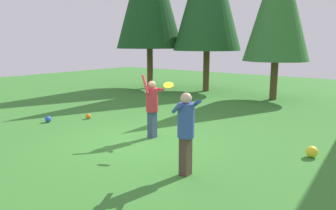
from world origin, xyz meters
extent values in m
plane|color=#387A2D|center=(0.00, 0.00, 0.00)|extent=(40.00, 40.00, 0.00)
cube|color=#38476B|center=(0.02, 0.37, 0.38)|extent=(0.19, 0.22, 0.76)
cylinder|color=#B72D38|center=(0.02, 0.37, 1.10)|extent=(0.34, 0.34, 0.66)
sphere|color=tan|center=(0.02, 0.37, 1.53)|extent=(0.22, 0.22, 0.22)
cylinder|color=#B72D38|center=(0.10, 0.55, 1.38)|extent=(0.55, 0.30, 0.12)
cylinder|color=#B72D38|center=(-0.06, 0.18, 1.55)|extent=(0.38, 0.22, 0.52)
cube|color=#4C382D|center=(2.33, -1.31, 0.40)|extent=(0.19, 0.22, 0.80)
cylinder|color=#334C9E|center=(2.33, -1.31, 1.15)|extent=(0.34, 0.34, 0.70)
sphere|color=beige|center=(2.33, -1.31, 1.60)|extent=(0.23, 0.23, 0.23)
cylinder|color=#334C9E|center=(2.19, -1.46, 1.40)|extent=(0.48, 0.45, 0.30)
cylinder|color=#334C9E|center=(2.46, -1.17, 1.49)|extent=(0.49, 0.45, 0.28)
cylinder|color=yellow|center=(0.89, -0.01, 1.62)|extent=(0.36, 0.35, 0.15)
sphere|color=orange|center=(-3.32, 0.79, 0.10)|extent=(0.19, 0.19, 0.19)
sphere|color=blue|center=(-3.99, -0.39, 0.11)|extent=(0.22, 0.22, 0.22)
sphere|color=yellow|center=(4.11, 1.38, 0.14)|extent=(0.28, 0.28, 0.28)
cylinder|color=brown|center=(-6.86, 8.34, 2.13)|extent=(0.35, 0.35, 4.26)
cylinder|color=brown|center=(0.45, 8.78, 1.67)|extent=(0.33, 0.33, 3.33)
cone|color=#337033|center=(0.45, 8.78, 4.50)|extent=(3.00, 3.00, 5.33)
cylinder|color=brown|center=(-3.55, 9.27, 2.04)|extent=(0.35, 0.35, 4.08)
camera|label=1|loc=(5.98, -6.67, 2.70)|focal=35.54mm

